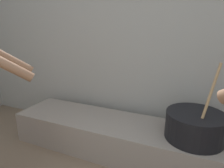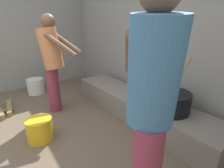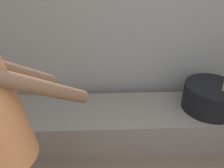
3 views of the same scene
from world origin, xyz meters
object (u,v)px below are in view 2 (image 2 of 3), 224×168
object	(u,v)px
cooking_pot_main	(169,101)
bucket_white_plastic	(36,86)
bucket_yellow_plastic	(40,129)
cook_in_orange_shirt	(52,59)
cook_in_blue_shirt	(151,101)

from	to	relation	value
cooking_pot_main	bucket_white_plastic	world-z (taller)	cooking_pot_main
bucket_white_plastic	bucket_yellow_plastic	distance (m)	1.77
cook_in_orange_shirt	cook_in_blue_shirt	bearing A→B (deg)	-0.96
cooking_pot_main	cook_in_blue_shirt	bearing A→B (deg)	-62.74
cook_in_blue_shirt	bucket_yellow_plastic	bearing A→B (deg)	-163.65
bucket_white_plastic	bucket_yellow_plastic	world-z (taller)	bucket_white_plastic
cook_in_orange_shirt	cooking_pot_main	bearing A→B (deg)	31.99
cook_in_blue_shirt	cook_in_orange_shirt	bearing A→B (deg)	179.04
cook_in_orange_shirt	bucket_white_plastic	xyz separation A→B (m)	(-1.08, -0.11, -0.74)
bucket_white_plastic	cook_in_orange_shirt	bearing A→B (deg)	5.60
cooking_pot_main	cook_in_blue_shirt	size ratio (longest dim) A/B	0.43
cook_in_orange_shirt	cook_in_blue_shirt	world-z (taller)	cook_in_blue_shirt
bucket_yellow_plastic	cook_in_blue_shirt	bearing A→B (deg)	16.35
cook_in_orange_shirt	bucket_white_plastic	bearing A→B (deg)	-174.40
cooking_pot_main	cook_in_blue_shirt	xyz separation A→B (m)	(0.52, -1.00, 0.47)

